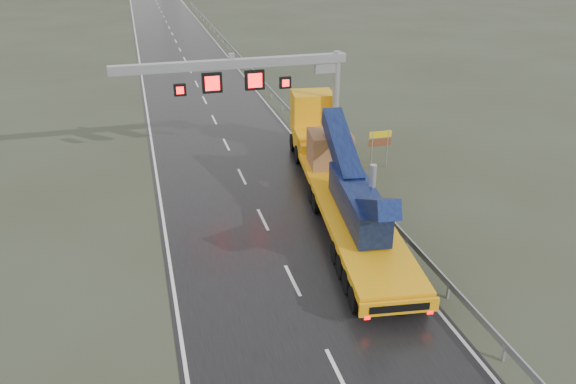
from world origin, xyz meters
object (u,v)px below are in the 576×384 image
object	(u,v)px
heavy_haul_truck	(334,164)
striped_barrier	(342,172)
exit_sign_pair	(380,142)
sign_gantry	(265,81)

from	to	relation	value
heavy_haul_truck	striped_barrier	size ratio (longest dim) A/B	22.12
heavy_haul_truck	exit_sign_pair	size ratio (longest dim) A/B	8.25
sign_gantry	exit_sign_pair	size ratio (longest dim) A/B	5.72
sign_gantry	heavy_haul_truck	xyz separation A→B (m)	(2.70, -5.85, -3.67)
exit_sign_pair	striped_barrier	bearing A→B (deg)	-159.11
heavy_haul_truck	exit_sign_pair	distance (m)	5.14
sign_gantry	exit_sign_pair	xyz separation A→B (m)	(6.90, -2.89, -3.79)
heavy_haul_truck	striped_barrier	xyz separation A→B (m)	(1.24, 1.86, -1.45)
exit_sign_pair	striped_barrier	size ratio (longest dim) A/B	2.68
striped_barrier	exit_sign_pair	bearing A→B (deg)	14.90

